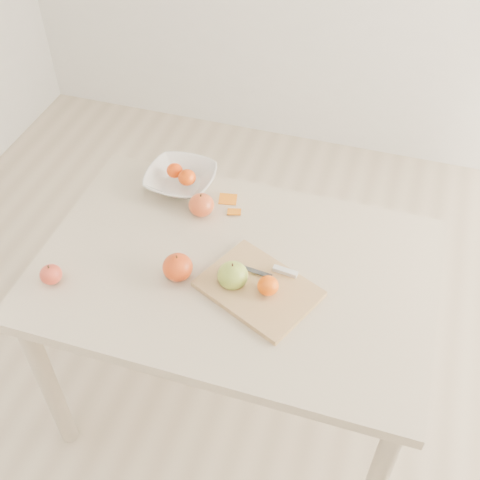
% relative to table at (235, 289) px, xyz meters
% --- Properties ---
extents(ground, '(3.50, 3.50, 0.00)m').
position_rel_table_xyz_m(ground, '(0.00, 0.00, -0.65)').
color(ground, '#C6B293').
rests_on(ground, ground).
extents(table, '(1.20, 0.80, 0.75)m').
position_rel_table_xyz_m(table, '(0.00, 0.00, 0.00)').
color(table, '#C4B194').
rests_on(table, ground).
extents(cutting_board, '(0.39, 0.35, 0.02)m').
position_rel_table_xyz_m(cutting_board, '(0.09, -0.07, 0.11)').
color(cutting_board, tan).
rests_on(cutting_board, table).
extents(board_tangerine, '(0.06, 0.06, 0.05)m').
position_rel_table_xyz_m(board_tangerine, '(0.12, -0.08, 0.14)').
color(board_tangerine, '#D95907').
rests_on(board_tangerine, cutting_board).
extents(fruit_bowl, '(0.24, 0.24, 0.06)m').
position_rel_table_xyz_m(fruit_bowl, '(-0.29, 0.31, 0.13)').
color(fruit_bowl, silver).
rests_on(fruit_bowl, table).
extents(bowl_tangerine_near, '(0.06, 0.06, 0.05)m').
position_rel_table_xyz_m(bowl_tangerine_near, '(-0.32, 0.32, 0.15)').
color(bowl_tangerine_near, red).
rests_on(bowl_tangerine_near, fruit_bowl).
extents(bowl_tangerine_far, '(0.06, 0.06, 0.05)m').
position_rel_table_xyz_m(bowl_tangerine_far, '(-0.26, 0.29, 0.16)').
color(bowl_tangerine_far, '#CF3A07').
rests_on(bowl_tangerine_far, fruit_bowl).
extents(orange_peel_a, '(0.07, 0.06, 0.01)m').
position_rel_table_xyz_m(orange_peel_a, '(-0.12, 0.28, 0.10)').
color(orange_peel_a, orange).
rests_on(orange_peel_a, table).
extents(orange_peel_b, '(0.05, 0.05, 0.01)m').
position_rel_table_xyz_m(orange_peel_b, '(-0.08, 0.23, 0.10)').
color(orange_peel_b, orange).
rests_on(orange_peel_b, table).
extents(paring_knife, '(0.17, 0.05, 0.01)m').
position_rel_table_xyz_m(paring_knife, '(0.14, 0.00, 0.12)').
color(paring_knife, white).
rests_on(paring_knife, cutting_board).
extents(apple_green, '(0.09, 0.09, 0.08)m').
position_rel_table_xyz_m(apple_green, '(0.01, -0.07, 0.14)').
color(apple_green, olive).
rests_on(apple_green, table).
extents(apple_red_b, '(0.09, 0.09, 0.08)m').
position_rel_table_xyz_m(apple_red_b, '(-0.15, -0.08, 0.14)').
color(apple_red_b, '#A21509').
rests_on(apple_red_b, table).
extents(apple_red_a, '(0.08, 0.08, 0.08)m').
position_rel_table_xyz_m(apple_red_a, '(-0.18, 0.20, 0.14)').
color(apple_red_a, '#A31C1E').
rests_on(apple_red_a, table).
extents(apple_red_d, '(0.07, 0.07, 0.06)m').
position_rel_table_xyz_m(apple_red_d, '(-0.50, -0.21, 0.13)').
color(apple_red_d, maroon).
rests_on(apple_red_d, table).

